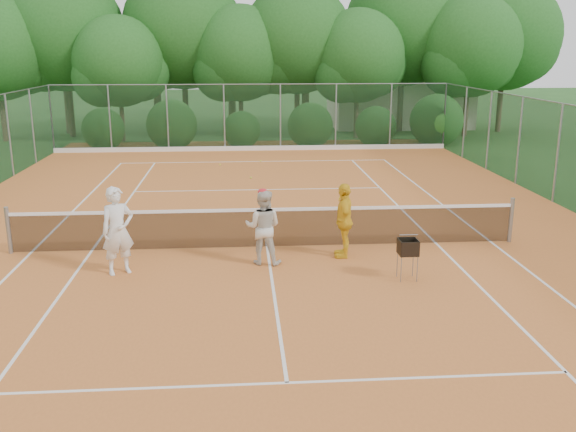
% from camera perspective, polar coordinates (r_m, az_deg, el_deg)
% --- Properties ---
extents(ground, '(120.00, 120.00, 0.00)m').
position_cam_1_polar(ground, '(15.30, -1.87, -2.87)').
color(ground, '#204A1A').
rests_on(ground, ground).
extents(clay_court, '(18.00, 36.00, 0.02)m').
position_cam_1_polar(clay_court, '(15.30, -1.87, -2.84)').
color(clay_court, '#C96F2E').
rests_on(clay_court, ground).
extents(club_building, '(8.00, 5.00, 3.00)m').
position_cam_1_polar(club_building, '(39.87, 9.77, 10.05)').
color(club_building, beige).
rests_on(club_building, ground).
extents(tennis_net, '(11.97, 0.10, 1.10)m').
position_cam_1_polar(tennis_net, '(15.15, -1.89, -0.95)').
color(tennis_net, gray).
rests_on(tennis_net, clay_court).
extents(player_white, '(0.81, 0.70, 1.86)m').
position_cam_1_polar(player_white, '(13.76, -14.89, -1.28)').
color(player_white, white).
rests_on(player_white, clay_court).
extents(player_center_grp, '(0.92, 0.79, 1.69)m').
position_cam_1_polar(player_center_grp, '(13.95, -2.22, -0.97)').
color(player_center_grp, beige).
rests_on(player_center_grp, clay_court).
extents(player_yellow, '(0.52, 1.03, 1.70)m').
position_cam_1_polar(player_yellow, '(14.46, 5.00, -0.38)').
color(player_yellow, yellow).
rests_on(player_yellow, clay_court).
extents(ball_hopper, '(0.37, 0.37, 0.85)m').
position_cam_1_polar(ball_hopper, '(13.24, 10.62, -2.80)').
color(ball_hopper, gray).
rests_on(ball_hopper, clay_court).
extents(stray_ball_a, '(0.07, 0.07, 0.07)m').
position_cam_1_polar(stray_ball_a, '(26.10, -6.06, 4.57)').
color(stray_ball_a, yellow).
rests_on(stray_ball_a, clay_court).
extents(stray_ball_b, '(0.07, 0.07, 0.07)m').
position_cam_1_polar(stray_ball_b, '(26.81, -2.44, 4.92)').
color(stray_ball_b, '#C7E936').
rests_on(stray_ball_b, clay_court).
extents(stray_ball_c, '(0.07, 0.07, 0.07)m').
position_cam_1_polar(stray_ball_c, '(23.34, -3.32, 3.42)').
color(stray_ball_c, '#B5D732').
rests_on(stray_ball_c, clay_court).
extents(court_markings, '(11.03, 23.83, 0.01)m').
position_cam_1_polar(court_markings, '(15.29, -1.87, -2.79)').
color(court_markings, white).
rests_on(court_markings, clay_court).
extents(fence_back, '(18.07, 0.07, 3.00)m').
position_cam_1_polar(fence_back, '(29.74, -3.18, 8.73)').
color(fence_back, '#19381E').
rests_on(fence_back, clay_court).
extents(tropical_treeline, '(32.10, 8.49, 15.03)m').
position_cam_1_polar(tropical_treeline, '(34.85, -1.02, 15.55)').
color(tropical_treeline, brown).
rests_on(tropical_treeline, ground).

